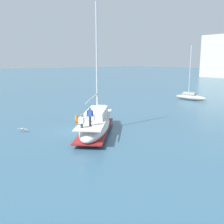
{
  "coord_description": "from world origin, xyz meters",
  "views": [
    {
      "loc": [
        20.29,
        -14.1,
        6.76
      ],
      "look_at": [
        1.21,
        1.88,
        1.8
      ],
      "focal_mm": 41.79,
      "sensor_mm": 36.0,
      "label": 1
    }
  ],
  "objects_px": {
    "seagull": "(22,129)",
    "mooring_buoy": "(105,114)",
    "moored_cutter_right": "(191,96)",
    "main_sailboat": "(96,124)"
  },
  "relations": [
    {
      "from": "main_sailboat",
      "to": "mooring_buoy",
      "type": "bearing_deg",
      "value": 134.93
    },
    {
      "from": "seagull",
      "to": "mooring_buoy",
      "type": "height_order",
      "value": "mooring_buoy"
    },
    {
      "from": "main_sailboat",
      "to": "seagull",
      "type": "distance_m",
      "value": 7.06
    },
    {
      "from": "moored_cutter_right",
      "to": "seagull",
      "type": "xyz_separation_m",
      "value": [
        1.55,
        -30.19,
        -0.29
      ]
    },
    {
      "from": "seagull",
      "to": "mooring_buoy",
      "type": "bearing_deg",
      "value": 92.89
    },
    {
      "from": "mooring_buoy",
      "to": "main_sailboat",
      "type": "bearing_deg",
      "value": -45.07
    },
    {
      "from": "moored_cutter_right",
      "to": "mooring_buoy",
      "type": "distance_m",
      "value": 19.73
    },
    {
      "from": "seagull",
      "to": "moored_cutter_right",
      "type": "bearing_deg",
      "value": 92.93
    },
    {
      "from": "main_sailboat",
      "to": "seagull",
      "type": "relative_size",
      "value": 11.9
    },
    {
      "from": "moored_cutter_right",
      "to": "mooring_buoy",
      "type": "xyz_separation_m",
      "value": [
        1.02,
        -19.7,
        -0.38
      ]
    }
  ]
}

